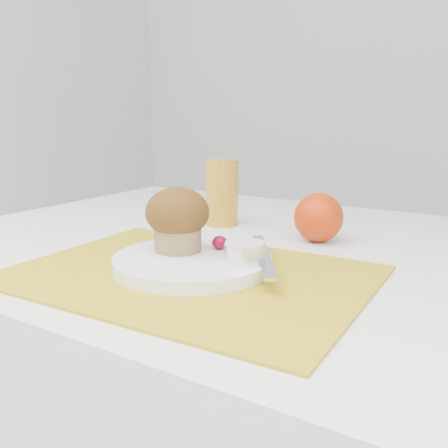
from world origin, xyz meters
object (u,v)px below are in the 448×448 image
Objects in this scene: plate at (192,262)px; muffin at (178,218)px; orange at (318,218)px; juice_glass at (222,192)px.

muffin reaches higher than plate.
orange is 0.20m from juice_glass.
plate is at bearing -109.49° from orange.
juice_glass is (-0.20, 0.02, 0.02)m from orange.
plate is 2.64× the size of orange.
orange is 0.91× the size of muffin.
muffin reaches higher than orange.
orange is 0.66× the size of juice_glass.
muffin is at bearing -117.34° from orange.
juice_glass reaches higher than muffin.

